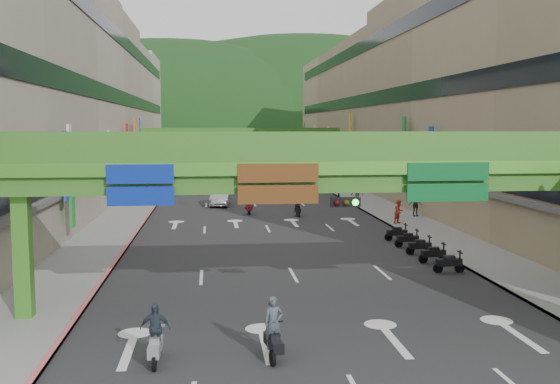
{
  "coord_description": "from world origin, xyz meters",
  "views": [
    {
      "loc": [
        -3.92,
        -17.85,
        7.31
      ],
      "look_at": [
        0.0,
        18.0,
        3.5
      ],
      "focal_mm": 40.0,
      "sensor_mm": 36.0,
      "label": 1
    }
  ],
  "objects_px": {
    "scooter_rider_mid": "(298,204)",
    "pedestrian_red": "(399,214)",
    "car_yellow": "(280,182)",
    "overpass_near": "(340,182)",
    "scooter_rider_near": "(274,330)",
    "car_silver": "(220,197)"
  },
  "relations": [
    {
      "from": "scooter_rider_mid",
      "to": "scooter_rider_near",
      "type": "bearing_deg",
      "value": -99.29
    },
    {
      "from": "overpass_near",
      "to": "car_yellow",
      "type": "distance_m",
      "value": 50.38
    },
    {
      "from": "scooter_rider_mid",
      "to": "car_yellow",
      "type": "relative_size",
      "value": 0.48
    },
    {
      "from": "overpass_near",
      "to": "car_silver",
      "type": "distance_m",
      "value": 34.69
    },
    {
      "from": "overpass_near",
      "to": "scooter_rider_mid",
      "type": "height_order",
      "value": "overpass_near"
    },
    {
      "from": "overpass_near",
      "to": "car_yellow",
      "type": "relative_size",
      "value": 6.92
    },
    {
      "from": "scooter_rider_near",
      "to": "car_silver",
      "type": "relative_size",
      "value": 0.44
    },
    {
      "from": "overpass_near",
      "to": "car_yellow",
      "type": "height_order",
      "value": "overpass_near"
    },
    {
      "from": "overpass_near",
      "to": "pedestrian_red",
      "type": "bearing_deg",
      "value": 67.29
    },
    {
      "from": "pedestrian_red",
      "to": "overpass_near",
      "type": "bearing_deg",
      "value": -145.75
    },
    {
      "from": "scooter_rider_mid",
      "to": "car_silver",
      "type": "distance_m",
      "value": 9.83
    },
    {
      "from": "scooter_rider_near",
      "to": "car_yellow",
      "type": "height_order",
      "value": "scooter_rider_near"
    },
    {
      "from": "overpass_near",
      "to": "scooter_rider_near",
      "type": "distance_m",
      "value": 6.81
    },
    {
      "from": "scooter_rider_near",
      "to": "car_silver",
      "type": "xyz_separation_m",
      "value": [
        -1.14,
        38.53,
        -0.18
      ]
    },
    {
      "from": "scooter_rider_near",
      "to": "scooter_rider_mid",
      "type": "xyz_separation_m",
      "value": [
        5.06,
        30.91,
        0.06
      ]
    },
    {
      "from": "overpass_near",
      "to": "pedestrian_red",
      "type": "xyz_separation_m",
      "value": [
        8.87,
        21.19,
        -4.34
      ]
    },
    {
      "from": "scooter_rider_near",
      "to": "scooter_rider_mid",
      "type": "relative_size",
      "value": 1.04
    },
    {
      "from": "scooter_rider_mid",
      "to": "pedestrian_red",
      "type": "distance_m",
      "value": 8.65
    },
    {
      "from": "car_yellow",
      "to": "pedestrian_red",
      "type": "bearing_deg",
      "value": -85.23
    },
    {
      "from": "car_yellow",
      "to": "overpass_near",
      "type": "bearing_deg",
      "value": -100.05
    },
    {
      "from": "car_silver",
      "to": "pedestrian_red",
      "type": "height_order",
      "value": "pedestrian_red"
    },
    {
      "from": "scooter_rider_mid",
      "to": "pedestrian_red",
      "type": "relative_size",
      "value": 1.13
    }
  ]
}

